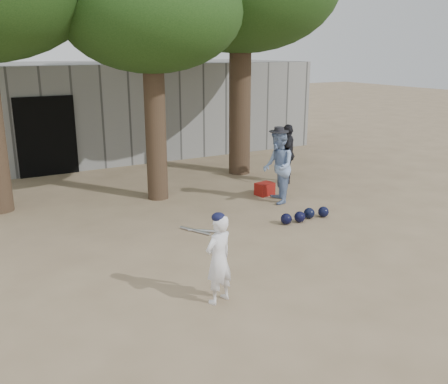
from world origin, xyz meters
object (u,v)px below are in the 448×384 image
spectator_blue (278,167)px  red_bag (265,189)px  boy_player (219,259)px  spectator_dark (288,154)px

spectator_blue → red_bag: (0.10, 0.66, -0.70)m
boy_player → red_bag: bearing=-148.8°
boy_player → spectator_blue: size_ratio=0.76×
boy_player → red_bag: 5.48m
boy_player → spectator_blue: 4.90m
spectator_blue → red_bag: spectator_blue is taller
spectator_blue → spectator_dark: 1.86m
spectator_blue → spectator_dark: bearing=160.4°
boy_player → spectator_blue: spectator_blue is taller
boy_player → spectator_dark: 6.76m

